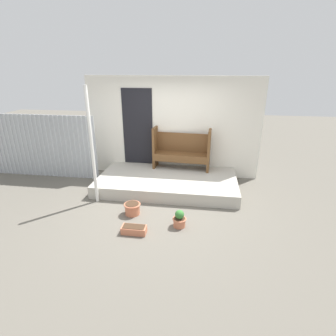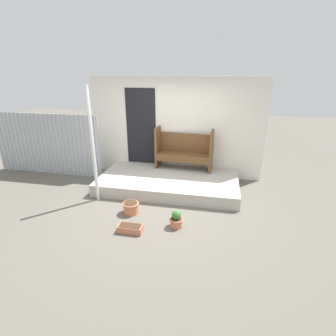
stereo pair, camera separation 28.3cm
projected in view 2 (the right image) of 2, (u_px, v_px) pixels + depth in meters
ground_plane at (158, 204)px, 5.71m from camera, size 24.00×24.00×0.00m
porch_slab at (169, 182)px, 6.45m from camera, size 3.34×1.74×0.29m
house_wall at (174, 128)px, 6.86m from camera, size 4.54×0.08×2.60m
fence_corrugated at (46, 144)px, 7.07m from camera, size 3.08×0.05×1.67m
support_post at (93, 147)px, 5.47m from camera, size 0.07×0.07×2.48m
bench at (184, 149)px, 6.75m from camera, size 1.48×0.50×1.07m
flower_pot_left at (131, 207)px, 5.32m from camera, size 0.34×0.34×0.24m
flower_pot_middle at (176, 220)px, 4.85m from camera, size 0.26×0.26×0.34m
planter_box_rect at (130, 229)px, 4.72m from camera, size 0.44×0.20×0.14m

